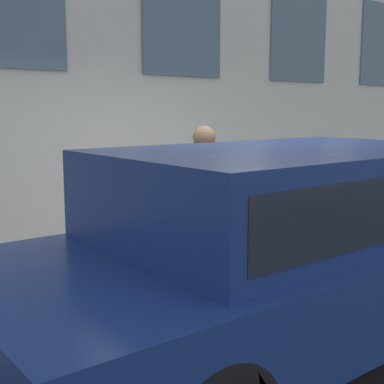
# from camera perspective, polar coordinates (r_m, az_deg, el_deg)

# --- Properties ---
(ground_plane) EXTENTS (80.00, 80.00, 0.00)m
(ground_plane) POSITION_cam_1_polar(r_m,az_deg,el_deg) (5.47, 5.88, -10.35)
(ground_plane) COLOR #2D2D30
(sidewalk) EXTENTS (2.75, 60.00, 0.14)m
(sidewalk) POSITION_cam_1_polar(r_m,az_deg,el_deg) (6.46, -2.67, -6.64)
(sidewalk) COLOR #9E9B93
(sidewalk) RESTS_ON ground_plane
(fire_hydrant) EXTENTS (0.35, 0.46, 0.75)m
(fire_hydrant) POSITION_cam_1_polar(r_m,az_deg,el_deg) (5.25, -1.35, -5.13)
(fire_hydrant) COLOR #2D7260
(fire_hydrant) RESTS_ON sidewalk
(person) EXTENTS (0.36, 0.24, 1.49)m
(person) POSITION_cam_1_polar(r_m,az_deg,el_deg) (5.52, 1.28, 0.93)
(person) COLOR navy
(person) RESTS_ON sidewalk
(parked_truck_navy_near) EXTENTS (1.90, 4.38, 1.52)m
(parked_truck_navy_near) POSITION_cam_1_polar(r_m,az_deg,el_deg) (3.89, 9.92, -4.69)
(parked_truck_navy_near) COLOR black
(parked_truck_navy_near) RESTS_ON ground_plane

